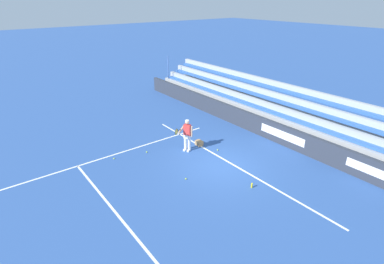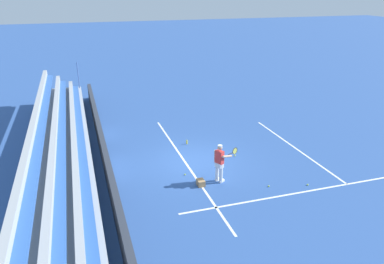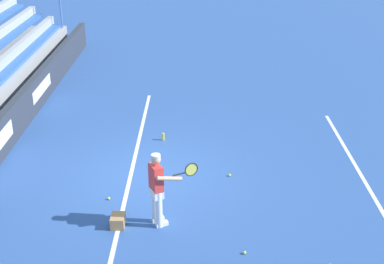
% 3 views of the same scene
% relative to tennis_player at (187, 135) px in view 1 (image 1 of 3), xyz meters
% --- Properties ---
extents(ground_plane, '(160.00, 160.00, 0.00)m').
position_rel_tennis_player_xyz_m(ground_plane, '(-2.21, -0.37, -0.89)').
color(ground_plane, '#2D5193').
extents(court_baseline_white, '(12.00, 0.10, 0.01)m').
position_rel_tennis_player_xyz_m(court_baseline_white, '(-2.21, -0.87, -0.89)').
color(court_baseline_white, white).
rests_on(court_baseline_white, ground).
extents(court_sideline_white, '(0.10, 12.00, 0.01)m').
position_rel_tennis_player_xyz_m(court_sideline_white, '(1.90, 3.63, -0.89)').
color(court_sideline_white, white).
rests_on(court_sideline_white, ground).
extents(court_service_line_white, '(8.22, 0.10, 0.01)m').
position_rel_tennis_player_xyz_m(court_service_line_white, '(-2.21, 5.13, -0.89)').
color(court_service_line_white, white).
rests_on(court_service_line_white, ground).
extents(back_wall_sponsor_board, '(25.89, 0.25, 1.10)m').
position_rel_tennis_player_xyz_m(back_wall_sponsor_board, '(-2.22, -4.58, -0.34)').
color(back_wall_sponsor_board, '#2D333D').
rests_on(back_wall_sponsor_board, ground).
extents(bleacher_stand, '(24.59, 2.40, 2.95)m').
position_rel_tennis_player_xyz_m(bleacher_stand, '(-2.21, -6.41, -0.17)').
color(bleacher_stand, '#9EA3A8').
rests_on(bleacher_stand, ground).
extents(tennis_player, '(0.56, 1.07, 1.71)m').
position_rel_tennis_player_xyz_m(tennis_player, '(0.00, 0.00, 0.00)').
color(tennis_player, silver).
rests_on(tennis_player, ground).
extents(ball_box_cardboard, '(0.40, 0.30, 0.26)m').
position_rel_tennis_player_xyz_m(ball_box_cardboard, '(0.09, -0.89, -0.76)').
color(ball_box_cardboard, '#A87F51').
rests_on(ball_box_cardboard, ground).
extents(tennis_ball_far_right, '(0.07, 0.07, 0.07)m').
position_rel_tennis_player_xyz_m(tennis_ball_far_right, '(-2.19, 1.70, -0.86)').
color(tennis_ball_far_right, '#CCE533').
rests_on(tennis_ball_far_right, ground).
extents(tennis_ball_on_baseline, '(0.07, 0.07, 0.07)m').
position_rel_tennis_player_xyz_m(tennis_ball_on_baseline, '(-1.01, -1.26, -0.86)').
color(tennis_ball_on_baseline, '#CCE533').
rests_on(tennis_ball_on_baseline, ground).
extents(tennis_ball_by_box, '(0.07, 0.07, 0.07)m').
position_rel_tennis_player_xyz_m(tennis_ball_by_box, '(1.47, 3.46, -0.86)').
color(tennis_ball_by_box, '#CCE533').
rests_on(tennis_ball_by_box, ground).
extents(tennis_ball_near_player, '(0.07, 0.07, 0.07)m').
position_rel_tennis_player_xyz_m(tennis_ball_near_player, '(1.08, 1.82, -0.86)').
color(tennis_ball_near_player, '#CCE533').
rests_on(tennis_ball_near_player, ground).
extents(water_bottle, '(0.07, 0.07, 0.22)m').
position_rel_tennis_player_xyz_m(water_bottle, '(-4.40, -0.15, -0.78)').
color(water_bottle, yellow).
rests_on(water_bottle, ground).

